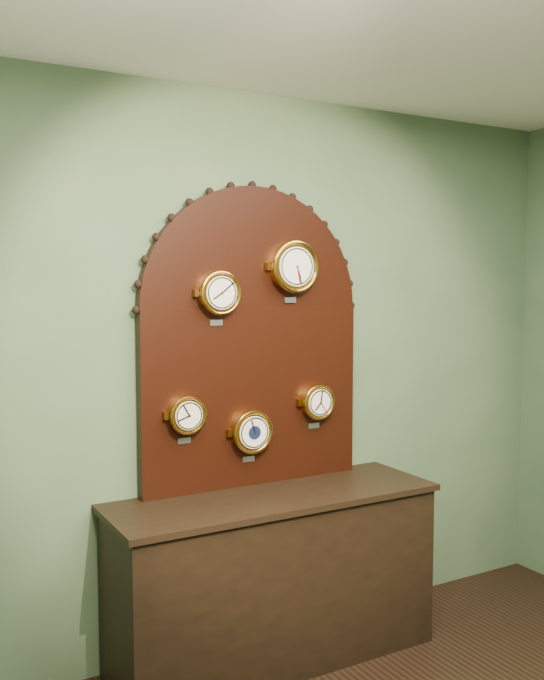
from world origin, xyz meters
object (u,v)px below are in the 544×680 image
display_board (252,328)px  arabic_clock (294,267)px  roman_clock (219,293)px  hygrometer (187,415)px  tide_clock (317,402)px  shop_counter (274,580)px  barometer (252,432)px

display_board → arabic_clock: (0.20, -0.07, 0.31)m
roman_clock → hygrometer: (-0.17, 0.00, -0.58)m
hygrometer → tide_clock: (0.74, -0.00, 0.00)m
shop_counter → tide_clock: bearing=24.0°
roman_clock → tide_clock: bearing=0.1°
shop_counter → arabic_clock: size_ratio=5.04×
hygrometer → barometer: (0.35, -0.00, -0.12)m
display_board → hygrometer: 0.56m
display_board → tide_clock: bearing=-10.7°
roman_clock → barometer: (0.17, -0.00, -0.69)m
display_board → tide_clock: size_ratio=6.38×
hygrometer → tide_clock: 0.74m
barometer → roman_clock: bearing=179.9°
arabic_clock → tide_clock: size_ratio=1.32×
shop_counter → barometer: barometer is taller
display_board → arabic_clock: size_ratio=4.82×
shop_counter → hygrometer: (-0.39, 0.15, 0.83)m
hygrometer → tide_clock: tide_clock is taller
hygrometer → barometer: 0.37m
hygrometer → shop_counter: bearing=-21.6°
shop_counter → display_board: bearing=90.0°
arabic_clock → barometer: bearing=179.8°
arabic_clock → hygrometer: 0.92m
barometer → display_board: bearing=57.8°
display_board → tide_clock: 0.53m
shop_counter → tide_clock: 0.91m
tide_clock → roman_clock: bearing=-179.9°
shop_counter → roman_clock: roman_clock is taller
shop_counter → hygrometer: 0.93m
roman_clock → hygrometer: size_ratio=1.12×
shop_counter → roman_clock: (-0.22, 0.15, 1.41)m
hygrometer → tide_clock: size_ratio=0.99×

